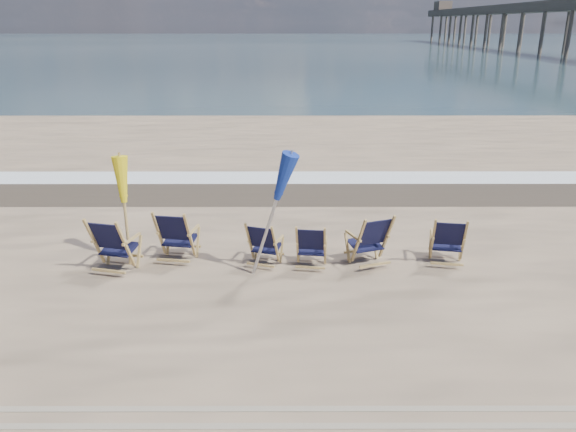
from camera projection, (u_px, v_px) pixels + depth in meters
name	position (u px, v px, depth m)	size (l,w,h in m)	color
ocean	(287.00, 43.00, 129.71)	(400.00, 400.00, 0.00)	#314952
surf_foam	(288.00, 177.00, 16.54)	(200.00, 1.40, 0.01)	silver
wet_sand_strip	(288.00, 192.00, 15.12)	(200.00, 2.60, 0.00)	#42362A
beach_chair_0	(126.00, 247.00, 9.95)	(0.71, 0.80, 1.11)	black
beach_chair_1	(190.00, 238.00, 10.42)	(0.69, 0.78, 1.08)	black
beach_chair_2	(275.00, 246.00, 10.25)	(0.58, 0.65, 0.91)	black
beach_chair_3	(325.00, 248.00, 10.19)	(0.58, 0.65, 0.90)	black
beach_chair_4	(387.00, 239.00, 10.39)	(0.68, 0.76, 1.06)	black
beach_chair_5	(464.00, 243.00, 10.30)	(0.63, 0.71, 0.99)	black
umbrella_yellow	(123.00, 186.00, 10.19)	(0.30, 0.30, 2.03)	tan
umbrella_blue	(269.00, 177.00, 9.45)	(0.30, 0.30, 2.40)	#A5A5AD
fishing_pier	(563.00, 20.00, 77.20)	(4.40, 140.00, 9.30)	brown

